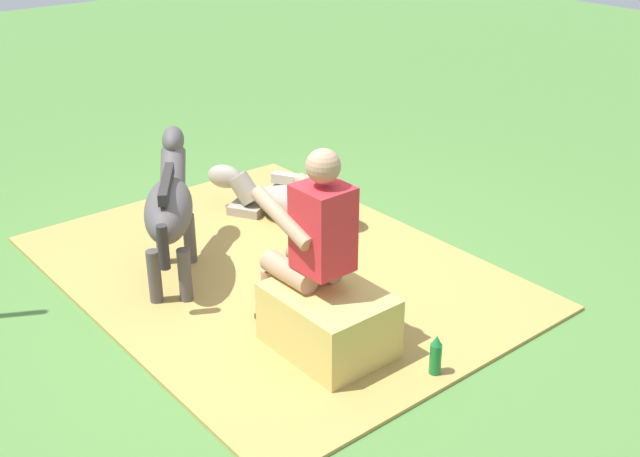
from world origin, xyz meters
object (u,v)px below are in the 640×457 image
hay_bale (328,322)px  soda_bottle (436,357)px  pony_standing (170,205)px  pony_lying (296,202)px  person_seated (311,239)px

hay_bale → soda_bottle: 0.67m
pony_standing → pony_lying: bearing=-81.9°
pony_lying → person_seated: bearing=145.3°
pony_standing → soda_bottle: 2.12m
person_seated → soda_bottle: bearing=-157.6°
pony_standing → pony_lying: 1.30m
person_seated → hay_bale: bearing=-179.5°
person_seated → pony_lying: 1.81m
person_seated → pony_standing: bearing=11.1°
hay_bale → person_seated: person_seated is taller
person_seated → soda_bottle: (-0.75, -0.31, -0.57)m
hay_bale → pony_lying: pony_lying is taller
pony_lying → pony_standing: bearing=98.1°
person_seated → pony_lying: (1.42, -0.99, -0.51)m
pony_standing → soda_bottle: pony_standing is taller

